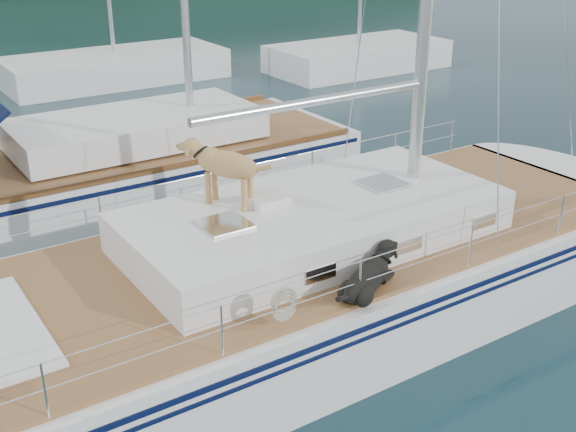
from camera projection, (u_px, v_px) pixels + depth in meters
ground at (266, 333)px, 10.12m from camera, size 120.00×120.00×0.00m
main_sailboat at (271, 289)px, 9.89m from camera, size 12.00×3.93×14.01m
neighbor_sailboat at (87, 178)px, 14.04m from camera, size 11.00×3.50×13.30m
bg_boat_center at (115, 68)px, 24.20m from camera, size 7.20×3.00×11.65m
bg_boat_east at (358, 57)px, 25.95m from camera, size 6.40×3.00×11.65m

